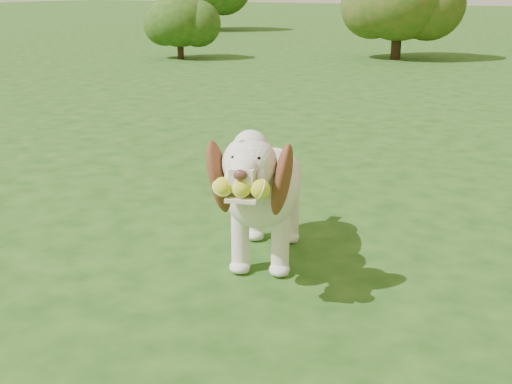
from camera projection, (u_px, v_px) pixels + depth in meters
The scene contains 3 objects.
ground at pixel (284, 224), 3.56m from camera, with size 80.00×80.00×0.00m, color #184112.
dog at pixel (264, 185), 2.96m from camera, with size 0.64×1.08×0.72m.
shrub_a at pixel (180, 20), 11.27m from camera, with size 1.10×1.10×1.14m.
Camera 1 is at (1.56, -2.94, 1.27)m, focal length 45.00 mm.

